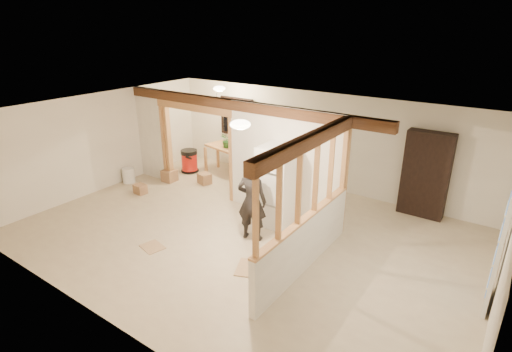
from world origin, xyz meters
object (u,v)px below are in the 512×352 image
Objects in this scene: refrigerator at (277,186)px; bookshelf at (426,175)px; work_table at (228,160)px; shop_vac at (189,161)px; woman at (252,201)px.

bookshelf is (2.47, 2.23, 0.10)m from refrigerator.
work_table is 0.68× the size of bookshelf.
refrigerator is 2.60× the size of shop_vac.
woman is at bearing -29.32° from shop_vac.
woman is 1.25× the size of work_table.
woman is 2.44× the size of shop_vac.
refrigerator reaches higher than shop_vac.
refrigerator is 3.33m from bookshelf.
work_table is at bearing -174.77° from bookshelf.
shop_vac is (-3.79, 1.26, -0.54)m from refrigerator.
refrigerator is at bearing -20.48° from work_table.
shop_vac is at bearing -44.70° from woman.
bookshelf is at bearing 17.23° from work_table.
woman is (-0.07, -0.84, -0.05)m from refrigerator.
bookshelf is (5.22, 0.48, 0.56)m from work_table.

